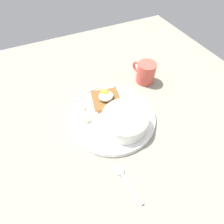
% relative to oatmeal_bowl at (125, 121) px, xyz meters
% --- Properties ---
extents(ground_plane, '(1.20, 1.20, 0.02)m').
position_rel_oatmeal_bowl_xyz_m(ground_plane, '(0.02, -0.05, -0.05)').
color(ground_plane, gray).
rests_on(ground_plane, ground).
extents(plate, '(0.29, 0.29, 0.02)m').
position_rel_oatmeal_bowl_xyz_m(plate, '(0.02, -0.05, -0.03)').
color(plate, white).
rests_on(plate, ground_plane).
extents(oatmeal_bowl, '(0.15, 0.15, 0.05)m').
position_rel_oatmeal_bowl_xyz_m(oatmeal_bowl, '(0.00, 0.00, 0.00)').
color(oatmeal_bowl, white).
rests_on(oatmeal_bowl, plate).
extents(toast_slice, '(0.12, 0.12, 0.01)m').
position_rel_oatmeal_bowl_xyz_m(toast_slice, '(0.01, -0.12, -0.02)').
color(toast_slice, brown).
rests_on(toast_slice, plate).
extents(poached_egg, '(0.05, 0.08, 0.03)m').
position_rel_oatmeal_bowl_xyz_m(poached_egg, '(0.01, -0.13, 0.00)').
color(poached_egg, white).
rests_on(poached_egg, toast_slice).
extents(banana_slice_front, '(0.04, 0.04, 0.01)m').
position_rel_oatmeal_bowl_xyz_m(banana_slice_front, '(0.08, -0.11, -0.02)').
color(banana_slice_front, '#F5E9BA').
rests_on(banana_slice_front, plate).
extents(banana_slice_left, '(0.03, 0.03, 0.01)m').
position_rel_oatmeal_bowl_xyz_m(banana_slice_left, '(0.07, -0.08, -0.02)').
color(banana_slice_left, beige).
rests_on(banana_slice_left, plate).
extents(banana_slice_back, '(0.04, 0.04, 0.01)m').
position_rel_oatmeal_bowl_xyz_m(banana_slice_back, '(0.09, -0.13, -0.02)').
color(banana_slice_back, '#F2F1C5').
rests_on(banana_slice_back, plate).
extents(banana_slice_right, '(0.03, 0.03, 0.02)m').
position_rel_oatmeal_bowl_xyz_m(banana_slice_right, '(0.10, -0.07, -0.02)').
color(banana_slice_right, '#F5E4B4').
rests_on(banana_slice_right, plate).
extents(coffee_mug, '(0.07, 0.10, 0.08)m').
position_rel_oatmeal_bowl_xyz_m(coffee_mug, '(-0.18, -0.17, 0.01)').
color(coffee_mug, '#D45042').
rests_on(coffee_mug, ground_plane).
extents(spoon, '(0.03, 0.12, 0.01)m').
position_rel_oatmeal_bowl_xyz_m(spoon, '(0.08, 0.15, -0.03)').
color(spoon, silver).
rests_on(spoon, ground_plane).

